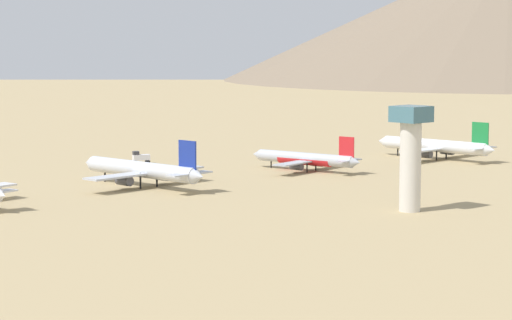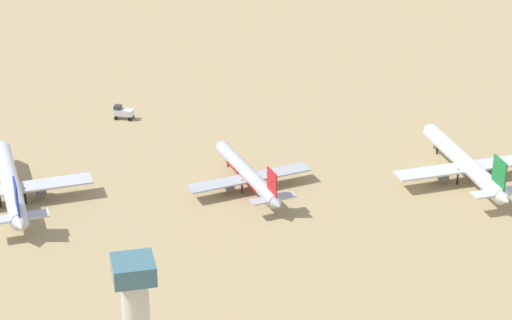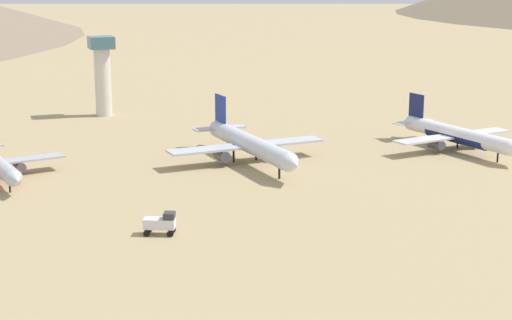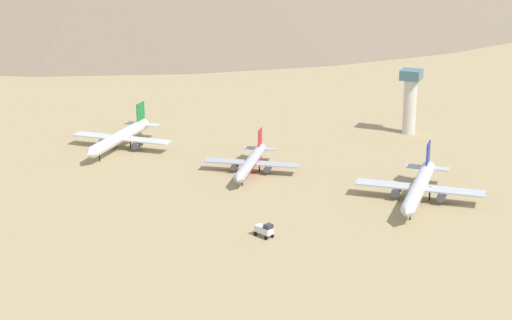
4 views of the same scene
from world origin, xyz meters
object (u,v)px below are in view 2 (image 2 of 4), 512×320
(control_tower, at_px, (136,312))
(parked_jet_2, at_px, (11,184))
(parked_jet_1, at_px, (248,174))
(service_truck, at_px, (123,112))
(parked_jet_0, at_px, (465,163))

(control_tower, bearing_deg, parked_jet_2, 16.15)
(parked_jet_1, distance_m, service_truck, 53.85)
(parked_jet_2, distance_m, control_tower, 75.51)
(parked_jet_0, distance_m, parked_jet_1, 52.66)
(parked_jet_0, xyz_separation_m, parked_jet_2, (12.24, 107.33, 0.16))
(parked_jet_0, height_order, parked_jet_1, parked_jet_0)
(parked_jet_1, distance_m, parked_jet_2, 55.40)
(parked_jet_0, relative_size, parked_jet_2, 0.96)
(parked_jet_1, xyz_separation_m, control_tower, (-66.74, 34.28, 9.84))
(service_truck, bearing_deg, parked_jet_2, 144.34)
(parked_jet_0, height_order, parked_jet_2, parked_jet_2)
(parked_jet_1, height_order, service_truck, parked_jet_1)
(parked_jet_0, bearing_deg, control_tower, 124.65)
(parked_jet_0, bearing_deg, parked_jet_2, 83.49)
(parked_jet_1, bearing_deg, service_truck, 27.13)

